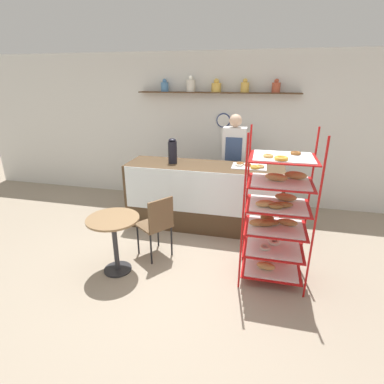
{
  "coord_description": "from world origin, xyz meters",
  "views": [
    {
      "loc": [
        0.85,
        -3.12,
        2.24
      ],
      "look_at": [
        0.0,
        0.42,
        0.86
      ],
      "focal_mm": 28.0,
      "sensor_mm": 36.0,
      "label": 1
    }
  ],
  "objects": [
    {
      "name": "back_wall",
      "position": [
        -0.0,
        2.4,
        1.36
      ],
      "size": [
        10.0,
        0.3,
        2.7
      ],
      "color": "white",
      "rests_on": "ground_plane"
    },
    {
      "name": "cafe_table",
      "position": [
        -0.79,
        -0.27,
        0.53
      ],
      "size": [
        0.62,
        0.62,
        0.72
      ],
      "color": "#262628",
      "rests_on": "ground_plane"
    },
    {
      "name": "donut_tray_counter",
      "position": [
        0.68,
        1.24,
        1.03
      ],
      "size": [
        0.51,
        0.35,
        0.05
      ],
      "color": "silver",
      "rests_on": "display_counter"
    },
    {
      "name": "coffee_carafe",
      "position": [
        -0.5,
        1.2,
        1.2
      ],
      "size": [
        0.14,
        0.14,
        0.39
      ],
      "color": "black",
      "rests_on": "display_counter"
    },
    {
      "name": "display_counter",
      "position": [
        0.0,
        1.19,
        0.51
      ],
      "size": [
        2.39,
        0.71,
        1.01
      ],
      "color": "#4C3823",
      "rests_on": "ground_plane"
    },
    {
      "name": "ground_plane",
      "position": [
        0.0,
        0.0,
        0.0
      ],
      "size": [
        14.0,
        14.0,
        0.0
      ],
      "primitive_type": "plane",
      "color": "gray"
    },
    {
      "name": "person_worker",
      "position": [
        0.39,
        1.83,
        0.94
      ],
      "size": [
        0.38,
        0.23,
        1.71
      ],
      "color": "#282833",
      "rests_on": "ground_plane"
    },
    {
      "name": "cafe_chair",
      "position": [
        -0.39,
        0.13,
        0.52
      ],
      "size": [
        0.53,
        0.53,
        0.86
      ],
      "rotation": [
        0.0,
        0.0,
        4.08
      ],
      "color": "black",
      "rests_on": "ground_plane"
    },
    {
      "name": "pastry_rack",
      "position": [
        1.06,
        0.04,
        0.81
      ],
      "size": [
        0.73,
        0.59,
        1.77
      ],
      "color": "#B71414",
      "rests_on": "ground_plane"
    }
  ]
}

